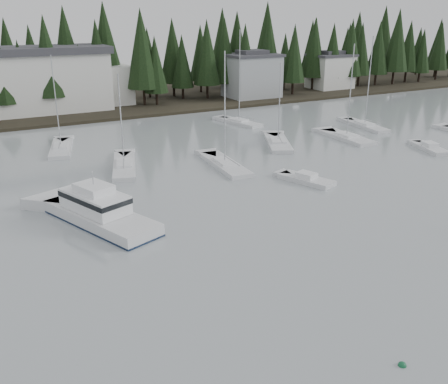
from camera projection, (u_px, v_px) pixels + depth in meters
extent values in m
cube|color=black|center=(53.00, 99.00, 102.12)|extent=(240.00, 54.00, 1.00)
cube|color=#999EA0|center=(252.00, 77.00, 100.93)|extent=(10.00, 8.00, 8.00)
cube|color=#38383D|center=(252.00, 55.00, 99.48)|extent=(10.60, 8.48, 0.50)
cube|color=#38383D|center=(252.00, 52.00, 99.27)|extent=(5.50, 4.40, 0.80)
cube|color=silver|center=(330.00, 72.00, 112.57)|extent=(9.00, 7.00, 7.00)
cube|color=#38383D|center=(331.00, 55.00, 111.29)|extent=(9.54, 7.42, 0.50)
cube|color=#38383D|center=(332.00, 52.00, 111.09)|extent=(4.95, 3.85, 0.80)
cube|color=silver|center=(36.00, 82.00, 85.61)|extent=(24.00, 10.00, 10.00)
cube|color=#38383D|center=(32.00, 50.00, 83.79)|extent=(25.00, 11.00, 1.20)
cube|color=silver|center=(102.00, 85.00, 93.13)|extent=(10.00, 8.00, 7.00)
cube|color=silver|center=(101.00, 221.00, 42.51)|extent=(7.69, 12.60, 1.75)
cube|color=#0E1B33|center=(101.00, 223.00, 42.56)|extent=(7.74, 12.67, 0.24)
cube|color=white|center=(95.00, 201.00, 42.31)|extent=(5.04, 6.94, 1.59)
cube|color=black|center=(95.00, 197.00, 42.18)|extent=(5.14, 7.02, 0.44)
cube|color=white|center=(94.00, 188.00, 41.91)|extent=(3.19, 3.72, 0.71)
cylinder|color=#A5A8AD|center=(93.00, 178.00, 41.61)|extent=(0.10, 0.10, 1.21)
cube|color=silver|center=(365.00, 127.00, 77.80)|extent=(3.69, 10.03, 1.05)
cube|color=white|center=(365.00, 123.00, 77.58)|extent=(2.12, 3.53, 0.30)
cylinder|color=#A5A8AD|center=(369.00, 81.00, 75.38)|extent=(0.14, 0.14, 13.11)
cube|color=silver|center=(239.00, 124.00, 80.13)|extent=(4.21, 9.03, 1.05)
cube|color=white|center=(239.00, 120.00, 79.91)|extent=(2.29, 3.25, 0.30)
cylinder|color=#A5A8AD|center=(240.00, 76.00, 77.57)|extent=(0.14, 0.14, 13.92)
cube|color=silver|center=(278.00, 145.00, 67.63)|extent=(6.93, 10.08, 1.05)
cube|color=white|center=(278.00, 140.00, 67.41)|extent=(3.26, 3.88, 0.30)
cylinder|color=#A5A8AD|center=(279.00, 103.00, 65.69)|extent=(0.14, 0.14, 10.31)
cube|color=silver|center=(346.00, 139.00, 70.61)|extent=(3.36, 9.58, 1.05)
cube|color=white|center=(347.00, 135.00, 70.39)|extent=(2.20, 3.30, 0.30)
cylinder|color=#A5A8AD|center=(351.00, 91.00, 68.30)|extent=(0.14, 0.14, 12.46)
cube|color=silver|center=(225.00, 167.00, 58.10)|extent=(3.60, 10.50, 1.05)
cube|color=white|center=(225.00, 161.00, 57.88)|extent=(2.17, 3.66, 0.30)
cylinder|color=#A5A8AD|center=(225.00, 109.00, 55.78)|extent=(0.14, 0.14, 12.51)
cube|color=silver|center=(124.00, 168.00, 57.60)|extent=(5.65, 10.94, 1.05)
cube|color=white|center=(124.00, 163.00, 57.38)|extent=(2.77, 3.99, 0.30)
cylinder|color=#A5A8AD|center=(121.00, 120.00, 55.68)|extent=(0.14, 0.14, 10.17)
cube|color=silver|center=(62.00, 150.00, 64.91)|extent=(4.94, 10.13, 1.05)
cube|color=white|center=(61.00, 145.00, 64.69)|extent=(2.57, 3.67, 0.30)
cylinder|color=#A5A8AD|center=(56.00, 102.00, 62.76)|extent=(0.14, 0.14, 11.50)
cube|color=silver|center=(306.00, 181.00, 52.85)|extent=(4.10, 6.49, 0.90)
cube|color=white|center=(306.00, 175.00, 52.61)|extent=(2.06, 2.34, 0.55)
cube|color=silver|center=(429.00, 150.00, 64.97)|extent=(3.97, 6.73, 0.90)
cube|color=white|center=(430.00, 144.00, 64.73)|extent=(2.03, 2.39, 0.55)
sphere|color=#145933|center=(402.00, 366.00, 25.46)|extent=(0.44, 0.44, 0.44)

